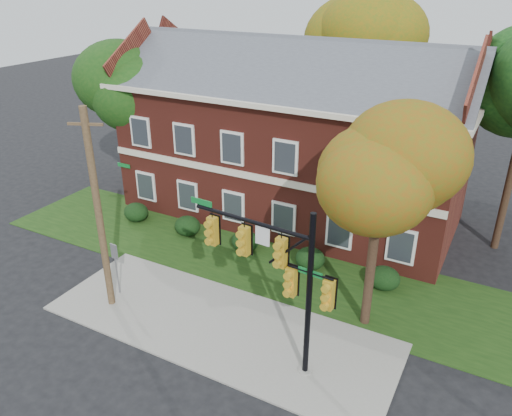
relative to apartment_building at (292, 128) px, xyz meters
The scene contains 15 objects.
ground 13.11m from the apartment_building, 80.50° to the right, with size 120.00×120.00×0.00m, color black.
sidewalk 12.18m from the apartment_building, 79.65° to the right, with size 14.00×5.00×0.08m, color gray.
grass_strip 8.01m from the apartment_building, 71.43° to the right, with size 30.00×6.00×0.04m, color #193811.
apartment_building is the anchor object (origin of this frame).
hedge_far_left 9.82m from the apartment_building, 143.11° to the right, with size 1.40×1.26×1.05m, color black.
hedge_left 7.73m from the apartment_building, 123.67° to the right, with size 1.40×1.26×1.05m, color black.
hedge_center 6.89m from the apartment_building, 90.00° to the right, with size 1.40×1.26×1.05m, color black.
hedge_right 7.73m from the apartment_building, 56.33° to the right, with size 1.40×1.26×1.05m, color black.
hedge_far_right 9.82m from the apartment_building, 36.89° to the right, with size 1.40×1.26×1.05m, color black.
tree_near_right 10.97m from the apartment_building, 48.23° to the right, with size 4.50×4.25×8.58m.
tree_left_rear 9.94m from the apartment_building, behind, with size 5.40×5.10×8.88m.
tree_far_rear 8.84m from the apartment_building, 80.29° to the left, with size 6.84×6.46×11.52m.
traffic_signal 12.61m from the apartment_building, 67.08° to the right, with size 5.55×0.68×6.20m.
utility_pole 12.16m from the apartment_building, 103.01° to the right, with size 1.25×0.58×8.44m.
sign_post 11.96m from the apartment_building, 104.92° to the right, with size 0.36×0.07×2.46m.
Camera 1 is at (8.79, -12.18, 12.65)m, focal length 35.00 mm.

